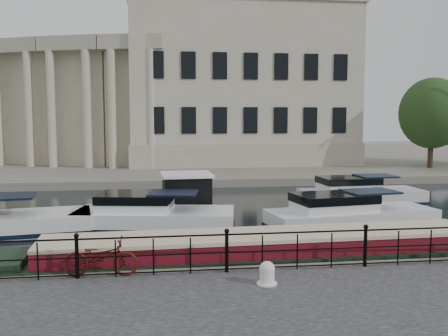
{
  "coord_description": "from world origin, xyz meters",
  "views": [
    {
      "loc": [
        -1.87,
        -15.51,
        4.8
      ],
      "look_at": [
        0.5,
        2.0,
        3.0
      ],
      "focal_mm": 40.0,
      "sensor_mm": 36.0,
      "label": 1
    }
  ],
  "objects_px": {
    "bicycle": "(101,257)",
    "narrowboat": "(265,259)",
    "harbour_hut": "(187,197)",
    "mooring_bollard": "(267,273)"
  },
  "relations": [
    {
      "from": "mooring_bollard",
      "to": "narrowboat",
      "type": "height_order",
      "value": "narrowboat"
    },
    {
      "from": "mooring_bollard",
      "to": "harbour_hut",
      "type": "height_order",
      "value": "harbour_hut"
    },
    {
      "from": "bicycle",
      "to": "narrowboat",
      "type": "xyz_separation_m",
      "value": [
        4.85,
        1.62,
        -0.71
      ]
    },
    {
      "from": "narrowboat",
      "to": "harbour_hut",
      "type": "distance_m",
      "value": 9.14
    },
    {
      "from": "mooring_bollard",
      "to": "harbour_hut",
      "type": "xyz_separation_m",
      "value": [
        -1.35,
        11.76,
        0.12
      ]
    },
    {
      "from": "bicycle",
      "to": "harbour_hut",
      "type": "bearing_deg",
      "value": -10.89
    },
    {
      "from": "bicycle",
      "to": "mooring_bollard",
      "type": "bearing_deg",
      "value": -101.31
    },
    {
      "from": "bicycle",
      "to": "harbour_hut",
      "type": "relative_size",
      "value": 0.58
    },
    {
      "from": "narrowboat",
      "to": "harbour_hut",
      "type": "xyz_separation_m",
      "value": [
        -1.92,
        8.92,
        0.59
      ]
    },
    {
      "from": "harbour_hut",
      "to": "bicycle",
      "type": "bearing_deg",
      "value": -108.22
    }
  ]
}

